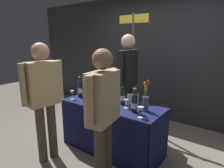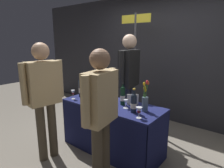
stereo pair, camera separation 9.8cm
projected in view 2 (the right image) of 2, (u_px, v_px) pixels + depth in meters
name	position (u px, v px, depth m)	size (l,w,h in m)	color
ground_plane	(112.00, 149.00, 3.01)	(12.00, 12.00, 0.00)	gray
back_partition	(162.00, 58.00, 4.01)	(7.34, 0.12, 2.62)	#2D2D33
tasting_table	(112.00, 119.00, 2.89)	(1.53, 0.63, 0.76)	#191E51
featured_wine_bottle	(96.00, 90.00, 3.01)	(0.07, 0.07, 0.35)	black
display_bottle_0	(81.00, 88.00, 3.16)	(0.08, 0.08, 0.34)	#192333
display_bottle_1	(123.00, 95.00, 2.76)	(0.07, 0.07, 0.32)	black
display_bottle_2	(87.00, 89.00, 3.15)	(0.08, 0.08, 0.32)	#38230F
display_bottle_3	(90.00, 94.00, 2.89)	(0.07, 0.07, 0.31)	black
display_bottle_4	(134.00, 103.00, 2.47)	(0.08, 0.08, 0.32)	#192333
wine_glass_near_vendor	(73.00, 93.00, 3.04)	(0.06, 0.06, 0.15)	silver
wine_glass_mid	(126.00, 102.00, 2.63)	(0.07, 0.07, 0.12)	silver
wine_glass_near_taster	(139.00, 110.00, 2.30)	(0.08, 0.08, 0.14)	silver
flower_vase	(145.00, 101.00, 2.51)	(0.08, 0.10, 0.42)	slate
brochure_stand	(133.00, 100.00, 2.77)	(0.17, 0.01, 0.16)	silver
vendor_presenter	(129.00, 75.00, 3.33)	(0.26, 0.60, 1.77)	#2D3347
taster_foreground_right	(44.00, 92.00, 2.59)	(0.26, 0.58, 1.65)	#4C4233
taster_foreground_left	(101.00, 108.00, 2.08)	(0.28, 0.59, 1.60)	#4C4233
booth_signpost	(135.00, 57.00, 3.74)	(0.62, 0.04, 2.17)	#47474C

